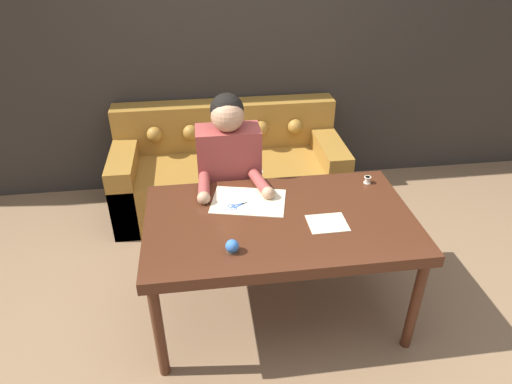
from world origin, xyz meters
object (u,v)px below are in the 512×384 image
Objects in this scene: dining_table at (280,227)px; couch at (229,172)px; thread_spool at (367,180)px; pin_cushion at (232,247)px; scissors at (240,205)px; person at (230,181)px.

dining_table is 1.38m from couch.
dining_table is 34.34× the size of thread_spool.
pin_cushion is (-0.10, -1.58, 0.45)m from couch.
scissors is (-0.02, -1.16, 0.42)m from couch.
scissors is 0.85m from thread_spool.
couch is at bearing 86.34° from pin_cushion.
pin_cushion is (-0.30, -0.27, 0.10)m from dining_table.
scissors is at bearing 143.54° from dining_table.
couch is 41.93× the size of thread_spool.
person reaches higher than scissors.
couch is at bearing 86.54° from person.
dining_table is at bearing -36.46° from scissors.
couch is 8.44× the size of scissors.
couch is at bearing 89.17° from scissors.
couch reaches higher than scissors.
scissors is at bearing -169.92° from thread_spool.
couch is 1.38m from thread_spool.
thread_spool is 0.63× the size of pin_cushion.
pin_cushion is at bearing -93.66° from couch.
couch is 1.65m from pin_cushion.
thread_spool reaches higher than scissors.
pin_cushion is at bearing -101.21° from scissors.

